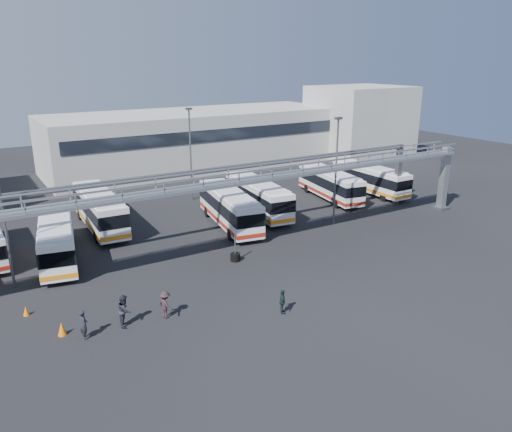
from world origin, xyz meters
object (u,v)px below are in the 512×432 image
light_pole_back (190,149)px  bus_3 (99,208)px  cone_left (62,329)px  bus_6 (258,196)px  bus_8 (330,183)px  bus_9 (370,178)px  pedestrian_b (125,310)px  bus_2 (57,238)px  pedestrian_c (165,305)px  cone_right (26,311)px  bus_5 (229,207)px  tire_stack (235,256)px  light_pole_left (2,209)px  pedestrian_a (84,324)px  light_pole_mid (336,166)px  pedestrian_d (282,302)px

light_pole_back → bus_3: size_ratio=0.87×
cone_left → bus_6: bearing=32.6°
bus_8 → bus_9: bearing=4.6°
pedestrian_b → bus_2: bearing=30.9°
bus_3 → pedestrian_b: (-3.53, -18.68, -0.96)m
bus_8 → pedestrian_c: 30.43m
cone_left → pedestrian_b: bearing=-13.6°
cone_right → bus_5: bearing=24.0°
bus_5 → tire_stack: 8.68m
light_pole_left → tire_stack: size_ratio=4.54×
bus_5 → bus_6: 4.76m
pedestrian_c → bus_9: bearing=-76.9°
light_pole_back → pedestrian_a: (-17.41, -23.45, -4.84)m
bus_5 → light_pole_mid: bearing=-18.4°
light_pole_mid → bus_3: light_pole_mid is taller
light_pole_mid → pedestrian_d: (-14.12, -11.94, -4.92)m
light_pole_back → bus_9: 21.16m
pedestrian_c → pedestrian_d: pedestrian_c is taller
light_pole_left → bus_5: 19.92m
bus_8 → bus_5: bearing=-160.3°
light_pole_back → bus_8: 16.02m
bus_3 → cone_left: bearing=-109.1°
light_pole_mid → cone_left: size_ratio=12.71×
bus_5 → pedestrian_d: 17.51m
pedestrian_a → cone_right: (-2.48, 4.64, -0.58)m
bus_8 → pedestrian_d: 27.36m
light_pole_mid → cone_right: bearing=-172.2°
light_pole_back → bus_2: 19.84m
light_pole_left → light_pole_back: (20.00, 14.00, 0.00)m
bus_6 → bus_9: size_ratio=1.08×
pedestrian_b → tire_stack: size_ratio=0.88×
bus_8 → pedestrian_b: size_ratio=5.57×
light_pole_left → pedestrian_a: (2.59, -9.45, -4.84)m
light_pole_back → pedestrian_c: size_ratio=5.79×
bus_2 → bus_3: (4.89, 6.00, 0.11)m
bus_9 → pedestrian_b: size_ratio=5.41×
pedestrian_d → cone_left: bearing=94.9°
bus_6 → bus_8: (9.88, 0.53, -0.09)m
bus_6 → pedestrian_b: bearing=-134.4°
light_pole_mid → pedestrian_d: size_ratio=6.35×
bus_5 → light_pole_left: bearing=-159.4°
bus_2 → pedestrian_c: size_ratio=6.36×
light_pole_back → pedestrian_a: light_pole_back is taller
bus_8 → pedestrian_d: (-19.54, -19.13, -1.00)m
light_pole_mid → bus_6: size_ratio=0.89×
pedestrian_a → pedestrian_d: size_ratio=1.11×
light_pole_back → cone_left: size_ratio=12.71×
bus_3 → tire_stack: 15.21m
light_pole_left → bus_2: (3.66, 3.44, -3.89)m
cone_left → light_pole_left: bearing=100.5°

